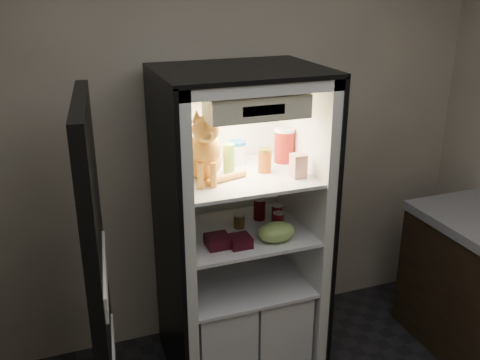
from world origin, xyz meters
The scene contains 16 objects.
room_shell centered at (0.00, 0.00, 1.62)m, with size 3.60×3.60×3.60m.
refrigerator centered at (0.00, 1.38, 0.79)m, with size 0.90×0.72×1.88m.
fridge_door centered at (-0.85, 0.98, 0.91)m, with size 0.15×0.87×1.85m.
tabby_cat centered at (-0.23, 1.31, 1.45)m, with size 0.35×0.41×0.42m.
parmesan_shaker centered at (-0.06, 1.37, 1.37)m, with size 0.06×0.06×0.17m.
mayo_tub centered at (0.04, 1.50, 1.36)m, with size 0.10×0.10×0.14m.
salsa_jar centered at (0.13, 1.31, 1.36)m, with size 0.08×0.08×0.14m.
pepper_jar centered at (0.31, 1.44, 1.39)m, with size 0.12×0.12×0.20m.
cream_carton centered at (0.27, 1.17, 1.36)m, with size 0.08×0.08×0.13m, color white.
soda_can_a centered at (0.15, 1.43, 1.01)m, with size 0.07×0.07×0.13m.
soda_can_b centered at (0.23, 1.33, 1.00)m, with size 0.07×0.07×0.12m.
soda_can_c centered at (0.19, 1.24, 1.00)m, with size 0.06×0.06×0.12m.
condiment_jar centered at (0.00, 1.36, 0.98)m, with size 0.06×0.06×0.09m.
grape_bag centered at (0.14, 1.14, 0.99)m, with size 0.22×0.16×0.11m, color #91BD58.
berry_box_left centered at (-0.19, 1.18, 0.97)m, with size 0.13×0.13×0.06m, color #450B1B.
berry_box_right centered at (-0.08, 1.15, 0.97)m, with size 0.12×0.12×0.06m, color #450B1B.
Camera 1 is at (-0.98, -1.30, 2.32)m, focal length 40.00 mm.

